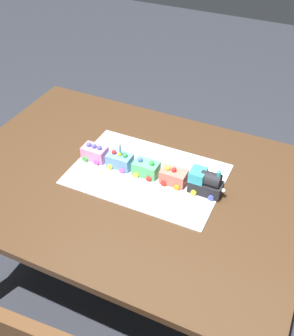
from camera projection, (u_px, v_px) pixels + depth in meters
ground_plane at (133, 286)px, 2.11m from camera, size 8.00×8.00×0.00m
dining_table at (129, 197)px, 1.71m from camera, size 1.40×1.00×0.74m
cake_board at (147, 174)px, 1.65m from camera, size 0.60×0.40×0.00m
cake_locomotive at (206, 182)px, 1.54m from camera, size 0.14×0.08×0.12m
cake_car_gondola_coral at (173, 176)px, 1.59m from camera, size 0.10×0.08×0.07m
cake_car_caboose_mint_green at (146, 168)px, 1.63m from camera, size 0.10×0.08×0.07m
cake_car_tanker_sky_blue at (120, 160)px, 1.67m from camera, size 0.10×0.08×0.07m
cake_car_flatbed_bubblegum at (95, 153)px, 1.71m from camera, size 0.10×0.08×0.07m
birthday_candle at (120, 148)px, 1.63m from camera, size 0.01×0.01×0.05m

